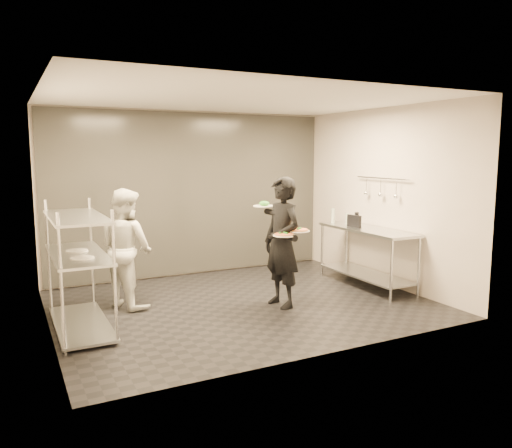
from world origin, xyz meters
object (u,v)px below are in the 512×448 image
pizza_plate_near (284,235)px  salad_plate (264,205)px  waiter (282,242)px  pizza_plate_far (299,230)px  bottle_green (333,215)px  bottle_clear (347,219)px  pos_monitor (354,221)px  chef (126,248)px  pass_rack (79,265)px  bottle_dark (357,219)px  prep_counter (367,247)px

pizza_plate_near → salad_plate: (-0.00, 0.55, 0.34)m
waiter → pizza_plate_far: size_ratio=6.16×
bottle_green → bottle_clear: bearing=-73.4°
salad_plate → pos_monitor: (1.73, 0.20, -0.36)m
chef → bottle_green: (3.54, 0.18, 0.23)m
pizza_plate_near → pass_rack: bearing=167.3°
pos_monitor → bottle_dark: size_ratio=1.16×
prep_counter → waiter: 1.79m
pizza_plate_far → bottle_dark: bearing=26.0°
waiter → prep_counter: bearing=93.0°
waiter → chef: size_ratio=1.09×
pass_rack → chef: 0.94m
prep_counter → bottle_clear: 0.65m
pizza_plate_near → bottle_dark: size_ratio=1.25×
salad_plate → bottle_green: (1.76, 0.82, -0.34)m
pass_rack → bottle_clear: bearing=6.9°
prep_counter → salad_plate: (-1.85, -0.02, 0.75)m
prep_counter → waiter: size_ratio=1.01×
pizza_plate_far → pos_monitor: bearing=26.2°
chef → bottle_green: bearing=-111.5°
pizza_plate_near → bottle_clear: 2.13m
waiter → bottle_dark: bearing=100.3°
waiter → bottle_dark: size_ratio=7.59×
prep_counter → salad_plate: bearing=-179.5°
pos_monitor → bottle_green: (0.03, 0.61, 0.02)m
pizza_plate_far → pos_monitor: (1.49, 0.73, -0.06)m
chef → pizza_plate_near: bearing=-147.9°
bottle_green → bottle_dark: (0.04, -0.58, -0.01)m
bottle_clear → bottle_dark: bottle_dark is taller
waiter → bottle_green: size_ratio=7.26×
prep_counter → pos_monitor: pos_monitor is taller
prep_counter → chef: size_ratio=1.11×
bottle_green → bottle_clear: bottle_green is taller
bottle_dark → bottle_clear: bearing=82.5°
bottle_green → bottle_clear: 0.29m
waiter → pizza_plate_far: (0.13, -0.22, 0.19)m
pos_monitor → chef: bearing=167.3°
salad_plate → bottle_clear: bearing=16.2°
chef → salad_plate: (1.78, -0.63, 0.57)m
pass_rack → pizza_plate_near: 2.56m
prep_counter → salad_plate: salad_plate is taller
waiter → bottle_dark: 1.78m
pass_rack → prep_counter: bearing=0.0°
prep_counter → chef: chef is taller
salad_plate → pos_monitor: salad_plate is taller
bottle_clear → bottle_dark: size_ratio=0.81×
bottle_dark → pos_monitor: bearing=-156.4°
pass_rack → bottle_clear: (4.33, 0.52, 0.25)m
prep_counter → pos_monitor: bearing=122.8°
waiter → salad_plate: waiter is taller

